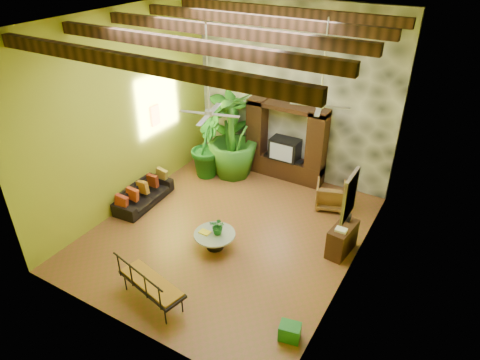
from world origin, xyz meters
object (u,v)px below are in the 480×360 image
Objects in this scene: entertainment_center at (285,147)px; coffee_table at (215,238)px; wicker_armchair at (330,195)px; side_console at (342,239)px; ceiling_fan_back at (321,96)px; green_bin at (290,332)px; tall_plant_b at (206,145)px; iron_bench at (149,283)px; tall_plant_a at (230,126)px; tall_plant_c at (232,135)px; ceiling_fan_front at (209,104)px; sofa at (144,194)px.

entertainment_center reaches higher than coffee_table.
wicker_armchair is 1.88m from side_console.
ceiling_fan_back is 4.89× the size of green_bin.
ceiling_fan_back is 4.50m from tall_plant_b.
entertainment_center is 2.33m from tall_plant_b.
iron_bench reaches higher than wicker_armchair.
ceiling_fan_back is at bearing 156.98° from side_console.
wicker_armchair is at bearing 124.22° from side_console.
ceiling_fan_back is at bearing -29.01° from tall_plant_a.
iron_bench is (1.99, -4.93, -0.44)m from tall_plant_b.
ceiling_fan_back is at bearing 79.83° from iron_bench.
coffee_table is at bearing -65.69° from tall_plant_c.
tall_plant_a is (-3.52, 1.95, -2.19)m from ceiling_fan_back.
wicker_armchair is (1.77, -0.86, -0.61)m from entertainment_center.
ceiling_fan_front and ceiling_fan_back have the same top height.
coffee_table is at bearing -63.14° from tall_plant_a.
coffee_table is at bearing -52.91° from tall_plant_b.
wicker_armchair is 3.88m from tall_plant_a.
tall_plant_a is 1.10m from tall_plant_b.
coffee_table reaches higher than green_bin.
tall_plant_c reaches higher than green_bin.
sofa is at bearing 145.88° from iron_bench.
entertainment_center reaches higher than iron_bench.
tall_plant_c reaches higher than tall_plant_a.
sofa is 2.05× the size of side_console.
tall_plant_c reaches higher than side_console.
ceiling_fan_front is 4.68m from green_bin.
ceiling_fan_back is at bearing -76.47° from sofa.
coffee_table is (1.45, -3.20, -1.03)m from tall_plant_c.
entertainment_center is at bearing -44.17° from wicker_armchair.
ceiling_fan_back reaches higher than tall_plant_b.
ceiling_fan_back is at bearing -22.93° from tall_plant_c.
entertainment_center is at bearing -0.41° from tall_plant_a.
ceiling_fan_front reaches higher than iron_bench.
coffee_table is at bearing -128.73° from ceiling_fan_back.
entertainment_center is 1.29× the size of ceiling_fan_front.
ceiling_fan_front is at bearing -93.24° from entertainment_center.
ceiling_fan_back is at bearing 107.07° from green_bin.
coffee_table is 0.60× the size of iron_bench.
coffee_table is 2.93m from side_console.
green_bin is (2.75, 0.62, -0.37)m from iron_bench.
side_console is (4.57, -2.54, -0.85)m from tall_plant_a.
wicker_armchair is 4.59m from green_bin.
tall_plant_c is 5.51m from iron_bench.
entertainment_center reaches higher than green_bin.
ceiling_fan_back is at bearing -50.43° from entertainment_center.
ceiling_fan_back is at bearing 63.03° from wicker_armchair.
tall_plant_c is at bearing 130.80° from green_bin.
tall_plant_c is 4.55m from side_console.
coffee_table is (0.05, -3.87, -0.71)m from entertainment_center.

